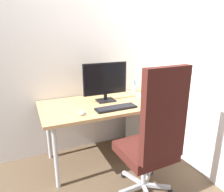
# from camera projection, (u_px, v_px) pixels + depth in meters

# --- Properties ---
(ground_plane) EXTENTS (8.00, 8.00, 0.00)m
(ground_plane) POSITION_uv_depth(u_px,v_px,m) (110.00, 157.00, 2.68)
(ground_plane) COLOR brown
(wall_back) EXTENTS (2.73, 0.04, 2.80)m
(wall_back) POSITION_uv_depth(u_px,v_px,m) (97.00, 41.00, 2.61)
(wall_back) COLOR white
(wall_back) RESTS_ON ground_plane
(wall_side_right) EXTENTS (0.04, 1.91, 2.80)m
(wall_side_right) POSITION_uv_depth(u_px,v_px,m) (181.00, 42.00, 2.42)
(wall_side_right) COLOR white
(wall_side_right) RESTS_ON ground_plane
(desk) EXTENTS (1.58, 0.76, 0.73)m
(desk) POSITION_uv_depth(u_px,v_px,m) (110.00, 107.00, 2.47)
(desk) COLOR tan
(desk) RESTS_ON ground_plane
(office_chair) EXTENTS (0.54, 0.56, 1.28)m
(office_chair) POSITION_uv_depth(u_px,v_px,m) (154.00, 137.00, 1.83)
(office_chair) COLOR black
(office_chair) RESTS_ON ground_plane
(filing_cabinet) EXTENTS (0.38, 0.55, 0.64)m
(filing_cabinet) POSITION_uv_depth(u_px,v_px,m) (148.00, 128.00, 2.74)
(filing_cabinet) COLOR silver
(filing_cabinet) RESTS_ON ground_plane
(monitor) EXTENTS (0.53, 0.17, 0.45)m
(monitor) POSITION_uv_depth(u_px,v_px,m) (105.00, 80.00, 2.45)
(monitor) COLOR black
(monitor) RESTS_ON desk
(keyboard) EXTENTS (0.45, 0.15, 0.02)m
(keyboard) POSITION_uv_depth(u_px,v_px,m) (116.00, 108.00, 2.25)
(keyboard) COLOR black
(keyboard) RESTS_ON desk
(mouse) EXTENTS (0.07, 0.10, 0.03)m
(mouse) POSITION_uv_depth(u_px,v_px,m) (82.00, 113.00, 2.10)
(mouse) COLOR #9EA0A5
(mouse) RESTS_ON desk
(pen_holder) EXTENTS (0.07, 0.07, 0.17)m
(pen_holder) POSITION_uv_depth(u_px,v_px,m) (135.00, 89.00, 2.86)
(pen_holder) COLOR #B2B5BA
(pen_holder) RESTS_ON desk
(notebook) EXTENTS (0.20, 0.22, 0.02)m
(notebook) POSITION_uv_depth(u_px,v_px,m) (142.00, 95.00, 2.67)
(notebook) COLOR beige
(notebook) RESTS_ON desk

